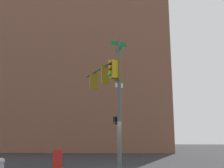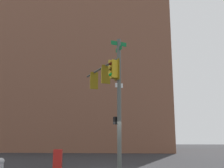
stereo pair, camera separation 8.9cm
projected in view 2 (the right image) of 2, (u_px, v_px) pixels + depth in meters
The scene contains 5 objects.
signal_pole_assembly at pixel (109, 85), 15.95m from camera, with size 3.05×4.79×7.08m.
newspaper_box at pixel (58, 159), 14.81m from camera, with size 0.44×0.56×1.05m, color red.
building_brick_nearside at pixel (82, 9), 47.79m from camera, with size 27.90×18.65×48.08m, color brown.
building_brick_midblock at pixel (96, 76), 68.96m from camera, with size 20.07×19.77×34.93m, color brown.
building_glass_tower at pixel (53, 11), 76.20m from camera, with size 26.72×28.81×73.43m, color #7A99B2.
Camera 2 is at (-1.47, 14.76, 1.52)m, focal length 43.98 mm.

